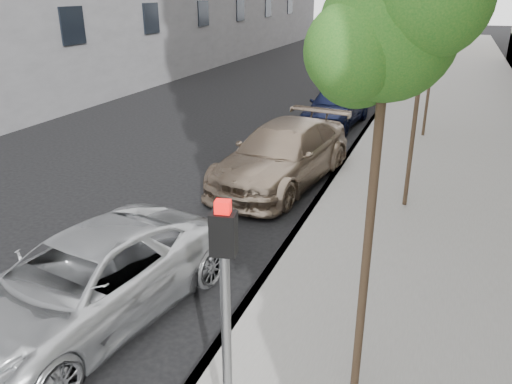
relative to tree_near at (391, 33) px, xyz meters
The scene contains 11 objects.
sidewalk 22.96m from the tree_near, 87.27° to the left, with size 6.40×72.00×0.14m, color gray.
curb 23.03m from the tree_near, 95.21° to the left, with size 0.15×72.00×0.14m, color #9E9B93.
tree_near is the anchor object (origin of this frame).
tree_mid 6.54m from the tree_near, 90.00° to the left, with size 1.53×1.33×4.43m.
tree_far 13.01m from the tree_near, 90.00° to the left, with size 1.77×1.57×4.86m.
signal_pole 3.02m from the tree_near, 133.84° to the right, with size 0.27×0.22×3.01m.
minivan 5.73m from the tree_near, behind, with size 2.33×5.06×1.41m, color silver.
suv 8.77m from the tree_near, 114.76° to the left, with size 2.22×5.46×1.59m, color tan.
sedan_blue 14.72m from the tree_near, 103.52° to the left, with size 1.78×4.42×1.51m, color #111839.
sedan_black 19.69m from the tree_near, 100.08° to the left, with size 1.66×4.77×1.57m, color black.
sedan_rear 25.20m from the tree_near, 97.67° to the left, with size 2.17×5.34×1.55m, color #ABAEB4.
Camera 1 is at (3.78, -3.44, 4.89)m, focal length 35.00 mm.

